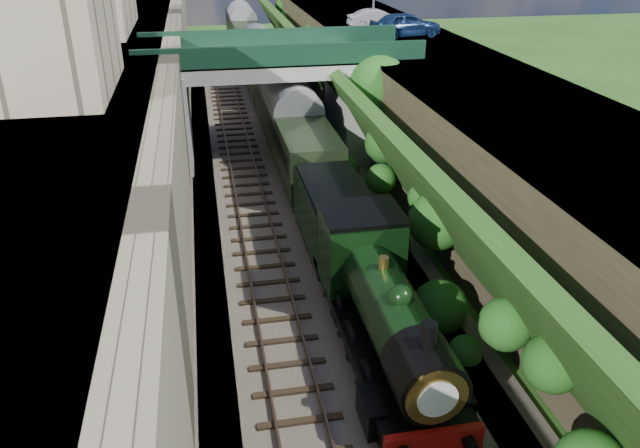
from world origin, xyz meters
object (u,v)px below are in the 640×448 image
(tree, at_px, (381,90))
(locomotive, at_px, (383,308))
(tender, at_px, (335,220))
(car_blue, at_px, (405,25))
(road_bridge, at_px, (285,91))
(car_silver, at_px, (378,19))

(tree, xyz_separation_m, locomotive, (-4.71, -17.25, -2.75))
(tree, relative_size, tender, 1.10)
(tree, xyz_separation_m, car_blue, (3.69, 7.39, 2.42))
(road_bridge, bearing_deg, tree, -33.11)
(tree, bearing_deg, tender, -115.49)
(road_bridge, relative_size, car_silver, 3.79)
(tree, distance_m, car_blue, 8.61)
(car_blue, bearing_deg, car_silver, 3.24)
(car_blue, bearing_deg, tender, 142.94)
(tree, relative_size, car_silver, 1.56)
(road_bridge, xyz_separation_m, tree, (4.97, -3.24, 0.57))
(car_silver, bearing_deg, locomotive, 165.42)
(road_bridge, distance_m, locomotive, 20.61)
(car_silver, relative_size, tender, 0.70)
(tree, height_order, locomotive, tree)
(car_blue, distance_m, car_silver, 3.62)
(car_silver, bearing_deg, tender, 160.50)
(road_bridge, distance_m, car_blue, 10.06)
(car_blue, height_order, locomotive, car_blue)
(car_silver, bearing_deg, car_blue, -165.28)
(car_silver, distance_m, tender, 22.73)
(road_bridge, xyz_separation_m, car_silver, (7.76, 7.66, 2.87))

